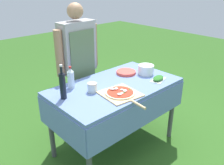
# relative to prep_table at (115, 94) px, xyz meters

# --- Properties ---
(ground_plane) EXTENTS (12.00, 12.00, 0.00)m
(ground_plane) POSITION_rel_prep_table_xyz_m (0.00, 0.00, -0.66)
(ground_plane) COLOR #2D5B1E
(prep_table) EXTENTS (1.35, 0.77, 0.76)m
(prep_table) POSITION_rel_prep_table_xyz_m (0.00, 0.00, 0.00)
(prep_table) COLOR #607AB7
(prep_table) RESTS_ON ground
(person_cook) EXTENTS (0.57, 0.21, 1.53)m
(person_cook) POSITION_rel_prep_table_xyz_m (-0.04, 0.58, 0.24)
(person_cook) COLOR #333D56
(person_cook) RESTS_ON ground
(pizza_on_peel) EXTENTS (0.36, 0.52, 0.05)m
(pizza_on_peel) POSITION_rel_prep_table_xyz_m (-0.12, -0.20, 0.11)
(pizza_on_peel) COLOR #D1B27F
(pizza_on_peel) RESTS_ON prep_table
(oil_bottle) EXTENTS (0.06, 0.06, 0.32)m
(oil_bottle) POSITION_rel_prep_table_xyz_m (-0.55, 0.11, 0.23)
(oil_bottle) COLOR black
(oil_bottle) RESTS_ON prep_table
(water_bottle) EXTENTS (0.07, 0.07, 0.22)m
(water_bottle) POSITION_rel_prep_table_xyz_m (-0.37, 0.25, 0.21)
(water_bottle) COLOR silver
(water_bottle) RESTS_ON prep_table
(herb_container) EXTENTS (0.22, 0.17, 0.04)m
(herb_container) POSITION_rel_prep_table_xyz_m (0.42, -0.22, 0.12)
(herb_container) COLOR silver
(herb_container) RESTS_ON prep_table
(mixing_tub) EXTENTS (0.17, 0.17, 0.11)m
(mixing_tub) POSITION_rel_prep_table_xyz_m (0.46, -0.02, 0.15)
(mixing_tub) COLOR silver
(mixing_tub) RESTS_ON prep_table
(plate_stack) EXTENTS (0.22, 0.22, 0.03)m
(plate_stack) POSITION_rel_prep_table_xyz_m (0.30, 0.14, 0.12)
(plate_stack) COLOR #DB4C42
(plate_stack) RESTS_ON prep_table
(sauce_jar) EXTENTS (0.09, 0.09, 0.09)m
(sauce_jar) POSITION_rel_prep_table_xyz_m (-0.27, 0.04, 0.14)
(sauce_jar) COLOR silver
(sauce_jar) RESTS_ON prep_table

